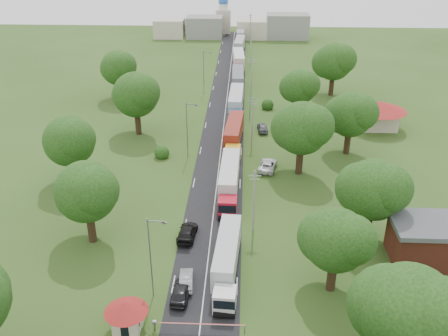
# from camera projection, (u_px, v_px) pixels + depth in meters

# --- Properties ---
(ground) EXTENTS (260.00, 260.00, 0.00)m
(ground) POSITION_uv_depth(u_px,v_px,m) (215.00, 203.00, 72.19)
(ground) COLOR #2D4617
(ground) RESTS_ON ground
(road) EXTENTS (8.00, 200.00, 0.04)m
(road) POSITION_uv_depth(u_px,v_px,m) (221.00, 146.00, 90.02)
(road) COLOR black
(road) RESTS_ON ground
(boom_barrier) EXTENTS (9.22, 0.35, 1.18)m
(boom_barrier) POSITION_uv_depth(u_px,v_px,m) (186.00, 324.00, 49.55)
(boom_barrier) COLOR slate
(boom_barrier) RESTS_ON ground
(guard_booth) EXTENTS (4.40, 4.40, 3.45)m
(guard_booth) POSITION_uv_depth(u_px,v_px,m) (127.00, 313.00, 49.20)
(guard_booth) COLOR beige
(guard_booth) RESTS_ON ground
(info_sign) EXTENTS (0.12, 3.10, 4.10)m
(info_sign) POSITION_uv_depth(u_px,v_px,m) (250.00, 103.00, 101.83)
(info_sign) COLOR slate
(info_sign) RESTS_ON ground
(pole_1) EXTENTS (1.60, 0.24, 9.00)m
(pole_1) POSITION_uv_depth(u_px,v_px,m) (254.00, 201.00, 63.62)
(pole_1) COLOR gray
(pole_1) RESTS_ON ground
(pole_2) EXTENTS (1.60, 0.24, 9.00)m
(pole_2) POSITION_uv_depth(u_px,v_px,m) (252.00, 121.00, 88.58)
(pole_2) COLOR gray
(pole_2) RESTS_ON ground
(pole_3) EXTENTS (1.60, 0.24, 9.00)m
(pole_3) POSITION_uv_depth(u_px,v_px,m) (251.00, 76.00, 113.54)
(pole_3) COLOR gray
(pole_3) RESTS_ON ground
(pole_4) EXTENTS (1.60, 0.24, 9.00)m
(pole_4) POSITION_uv_depth(u_px,v_px,m) (251.00, 47.00, 138.50)
(pole_4) COLOR gray
(pole_4) RESTS_ON ground
(pole_5) EXTENTS (1.60, 0.24, 9.00)m
(pole_5) POSITION_uv_depth(u_px,v_px,m) (250.00, 27.00, 163.46)
(pole_5) COLOR gray
(pole_5) RESTS_ON ground
(lamp_0) EXTENTS (2.03, 0.22, 10.00)m
(lamp_0) POSITION_uv_depth(u_px,v_px,m) (152.00, 255.00, 52.06)
(lamp_0) COLOR slate
(lamp_0) RESTS_ON ground
(lamp_1) EXTENTS (2.03, 0.22, 10.00)m
(lamp_1) POSITION_uv_depth(u_px,v_px,m) (188.00, 128.00, 83.26)
(lamp_1) COLOR slate
(lamp_1) RESTS_ON ground
(lamp_2) EXTENTS (2.03, 0.22, 10.00)m
(lamp_2) POSITION_uv_depth(u_px,v_px,m) (204.00, 70.00, 114.46)
(lamp_2) COLOR slate
(lamp_2) RESTS_ON ground
(tree_1) EXTENTS (9.60, 9.60, 12.05)m
(tree_1) POSITION_uv_depth(u_px,v_px,m) (408.00, 311.00, 41.35)
(tree_1) COLOR #382616
(tree_1) RESTS_ON ground
(tree_2) EXTENTS (8.00, 8.00, 10.10)m
(tree_2) POSITION_uv_depth(u_px,v_px,m) (336.00, 239.00, 52.75)
(tree_2) COLOR #382616
(tree_2) RESTS_ON ground
(tree_3) EXTENTS (8.80, 8.80, 11.07)m
(tree_3) POSITION_uv_depth(u_px,v_px,m) (373.00, 189.00, 61.16)
(tree_3) COLOR #382616
(tree_3) RESTS_ON ground
(tree_4) EXTENTS (9.60, 9.60, 12.05)m
(tree_4) POSITION_uv_depth(u_px,v_px,m) (302.00, 128.00, 77.20)
(tree_4) COLOR #382616
(tree_4) RESTS_ON ground
(tree_5) EXTENTS (8.80, 8.80, 11.07)m
(tree_5) POSITION_uv_depth(u_px,v_px,m) (350.00, 114.00, 84.26)
(tree_5) COLOR #382616
(tree_5) RESTS_ON ground
(tree_6) EXTENTS (8.00, 8.00, 10.10)m
(tree_6) POSITION_uv_depth(u_px,v_px,m) (299.00, 87.00, 99.95)
(tree_6) COLOR #382616
(tree_6) RESTS_ON ground
(tree_7) EXTENTS (9.60, 9.60, 12.05)m
(tree_7) POSITION_uv_depth(u_px,v_px,m) (334.00, 61.00, 112.43)
(tree_7) COLOR #382616
(tree_7) RESTS_ON ground
(tree_10) EXTENTS (8.80, 8.80, 11.07)m
(tree_10) POSITION_uv_depth(u_px,v_px,m) (86.00, 191.00, 60.73)
(tree_10) COLOR #382616
(tree_10) RESTS_ON ground
(tree_11) EXTENTS (8.80, 8.80, 11.07)m
(tree_11) POSITION_uv_depth(u_px,v_px,m) (69.00, 141.00, 74.37)
(tree_11) COLOR #382616
(tree_11) RESTS_ON ground
(tree_12) EXTENTS (9.60, 9.60, 12.05)m
(tree_12) POSITION_uv_depth(u_px,v_px,m) (136.00, 94.00, 91.70)
(tree_12) COLOR #382616
(tree_12) RESTS_ON ground
(tree_13) EXTENTS (8.80, 8.80, 11.07)m
(tree_13) POSITION_uv_depth(u_px,v_px,m) (118.00, 68.00, 110.11)
(tree_13) COLOR #382616
(tree_13) RESTS_ON ground
(house_brick) EXTENTS (8.60, 6.60, 5.20)m
(house_brick) POSITION_uv_depth(u_px,v_px,m) (426.00, 241.00, 59.29)
(house_brick) COLOR maroon
(house_brick) RESTS_ON ground
(house_cream) EXTENTS (10.08, 10.08, 5.80)m
(house_cream) POSITION_uv_depth(u_px,v_px,m) (379.00, 111.00, 96.12)
(house_cream) COLOR beige
(house_cream) RESTS_ON ground
(distant_town) EXTENTS (52.00, 8.00, 8.00)m
(distant_town) POSITION_uv_depth(u_px,v_px,m) (236.00, 27.00, 168.64)
(distant_town) COLOR gray
(distant_town) RESTS_ON ground
(church) EXTENTS (5.00, 5.00, 12.30)m
(church) POSITION_uv_depth(u_px,v_px,m) (223.00, 17.00, 175.09)
(church) COLOR beige
(church) RESTS_ON ground
(truck_0) EXTENTS (3.14, 14.25, 3.94)m
(truck_0) POSITION_uv_depth(u_px,v_px,m) (227.00, 259.00, 56.97)
(truck_0) COLOR silver
(truck_0) RESTS_ON ground
(truck_1) EXTENTS (2.90, 15.22, 4.21)m
(truck_1) POSITION_uv_depth(u_px,v_px,m) (229.00, 180.00, 73.69)
(truck_1) COLOR #B61427
(truck_1) RESTS_ON ground
(truck_2) EXTENTS (3.45, 15.37, 4.24)m
(truck_2) POSITION_uv_depth(u_px,v_px,m) (234.00, 135.00, 89.01)
(truck_2) COLOR gold
(truck_2) RESTS_ON ground
(truck_3) EXTENTS (3.05, 15.71, 4.35)m
(truck_3) POSITION_uv_depth(u_px,v_px,m) (236.00, 103.00, 104.02)
(truck_3) COLOR #17548E
(truck_3) RESTS_ON ground
(truck_4) EXTENTS (2.89, 15.43, 4.27)m
(truck_4) POSITION_uv_depth(u_px,v_px,m) (238.00, 81.00, 118.30)
(truck_4) COLOR #B6B6B6
(truck_4) RESTS_ON ground
(truck_5) EXTENTS (3.44, 15.80, 4.36)m
(truck_5) POSITION_uv_depth(u_px,v_px,m) (239.00, 61.00, 133.92)
(truck_5) COLOR #A31F19
(truck_5) RESTS_ON ground
(truck_6) EXTENTS (3.24, 14.95, 4.13)m
(truck_6) POSITION_uv_depth(u_px,v_px,m) (239.00, 46.00, 149.84)
(truck_6) COLOR #256536
(truck_6) RESTS_ON ground
(truck_7) EXTENTS (2.55, 14.40, 3.99)m
(truck_7) POSITION_uv_depth(u_px,v_px,m) (240.00, 35.00, 163.72)
(truck_7) COLOR silver
(truck_7) RESTS_ON ground
(car_lane_front) EXTENTS (2.19, 4.88, 1.63)m
(car_lane_front) POSITION_uv_depth(u_px,v_px,m) (181.00, 291.00, 54.01)
(car_lane_front) COLOR black
(car_lane_front) RESTS_ON ground
(car_lane_mid) EXTENTS (1.80, 4.25, 1.36)m
(car_lane_mid) POSITION_uv_depth(u_px,v_px,m) (186.00, 280.00, 55.92)
(car_lane_mid) COLOR #9EA1A5
(car_lane_mid) RESTS_ON ground
(car_lane_rear) EXTENTS (2.58, 5.47, 1.54)m
(car_lane_rear) POSITION_uv_depth(u_px,v_px,m) (187.00, 233.00, 64.13)
(car_lane_rear) COLOR black
(car_lane_rear) RESTS_ON ground
(car_verge_near) EXTENTS (3.66, 6.05, 1.57)m
(car_verge_near) POSITION_uv_depth(u_px,v_px,m) (267.00, 165.00, 81.50)
(car_verge_near) COLOR silver
(car_verge_near) RESTS_ON ground
(car_verge_far) EXTENTS (2.21, 4.74, 1.57)m
(car_verge_far) POSITION_uv_depth(u_px,v_px,m) (263.00, 128.00, 95.95)
(car_verge_far) COLOR #56585D
(car_verge_far) RESTS_ON ground
(pedestrian_booth) EXTENTS (0.99, 1.05, 1.71)m
(pedestrian_booth) POSITION_uv_depth(u_px,v_px,m) (133.00, 330.00, 48.88)
(pedestrian_booth) COLOR gray
(pedestrian_booth) RESTS_ON ground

